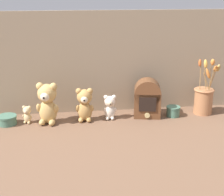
% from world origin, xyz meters
% --- Properties ---
extents(ground_plane, '(4.00, 4.00, 0.00)m').
position_xyz_m(ground_plane, '(0.00, 0.00, 0.00)').
color(ground_plane, brown).
extents(backdrop_wall, '(1.67, 0.02, 0.61)m').
position_xyz_m(backdrop_wall, '(0.00, 0.17, 0.30)').
color(backdrop_wall, gray).
rests_on(backdrop_wall, ground).
extents(teddy_bear_large, '(0.13, 0.12, 0.24)m').
position_xyz_m(teddy_bear_large, '(-0.37, -0.01, 0.12)').
color(teddy_bear_large, tan).
rests_on(teddy_bear_large, ground).
extents(teddy_bear_medium, '(0.11, 0.10, 0.20)m').
position_xyz_m(teddy_bear_medium, '(-0.16, 0.01, 0.10)').
color(teddy_bear_medium, tan).
rests_on(teddy_bear_medium, ground).
extents(teddy_bear_small, '(0.08, 0.07, 0.15)m').
position_xyz_m(teddy_bear_small, '(-0.01, 0.02, 0.08)').
color(teddy_bear_small, beige).
rests_on(teddy_bear_small, ground).
extents(teddy_bear_tiny, '(0.06, 0.05, 0.10)m').
position_xyz_m(teddy_bear_tiny, '(-0.48, 0.02, 0.05)').
color(teddy_bear_tiny, '#DBBC84').
rests_on(teddy_bear_tiny, ground).
extents(flower_vase, '(0.15, 0.14, 0.34)m').
position_xyz_m(flower_vase, '(0.56, 0.03, 0.10)').
color(flower_vase, '#AD7047').
rests_on(flower_vase, ground).
extents(vintage_radio, '(0.17, 0.14, 0.23)m').
position_xyz_m(vintage_radio, '(0.21, 0.03, 0.11)').
color(vintage_radio, brown).
rests_on(vintage_radio, ground).
extents(decorative_tin_tall, '(0.08, 0.08, 0.06)m').
position_xyz_m(decorative_tin_tall, '(0.37, 0.01, 0.03)').
color(decorative_tin_tall, '#47705B').
rests_on(decorative_tin_tall, ground).
extents(decorative_tin_short, '(0.11, 0.11, 0.05)m').
position_xyz_m(decorative_tin_short, '(-0.59, 0.01, 0.03)').
color(decorative_tin_short, '#47705B').
rests_on(decorative_tin_short, ground).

